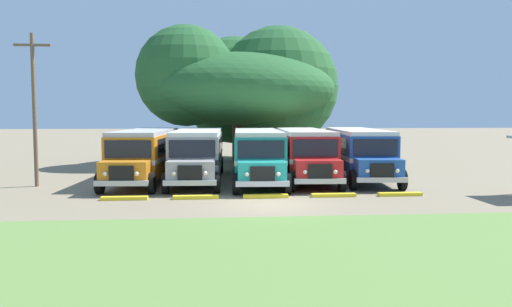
{
  "coord_description": "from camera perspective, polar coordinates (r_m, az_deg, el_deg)",
  "views": [
    {
      "loc": [
        -2.39,
        -20.46,
        3.7
      ],
      "look_at": [
        0.0,
        6.34,
        1.6
      ],
      "focal_mm": 35.36,
      "sensor_mm": 36.0,
      "label": 1
    }
  ],
  "objects": [
    {
      "name": "curb_wheelstop_3",
      "position": [
        22.96,
        8.77,
        -4.68
      ],
      "size": [
        2.0,
        0.36,
        0.15
      ],
      "primitive_type": "cube",
      "color": "yellow",
      "rests_on": "ground_plane"
    },
    {
      "name": "foreground_grass_strip",
      "position": [
        13.9,
        5.09,
        -10.98
      ],
      "size": [
        80.0,
        9.33,
        0.01
      ],
      "primitive_type": "cube",
      "color": "olive",
      "rests_on": "ground_plane"
    },
    {
      "name": "curb_wheelstop_4",
      "position": [
        23.87,
        15.98,
        -4.45
      ],
      "size": [
        2.0,
        0.36,
        0.15
      ],
      "primitive_type": "cube",
      "color": "yellow",
      "rests_on": "ground_plane"
    },
    {
      "name": "utility_pole",
      "position": [
        28.06,
        -23.8,
        4.99
      ],
      "size": [
        1.8,
        0.2,
        7.78
      ],
      "color": "brown",
      "rests_on": "ground_plane"
    },
    {
      "name": "curb_wheelstop_1",
      "position": [
        22.31,
        -6.81,
        -4.92
      ],
      "size": [
        2.0,
        0.36,
        0.15
      ],
      "primitive_type": "cube",
      "color": "yellow",
      "rests_on": "ground_plane"
    },
    {
      "name": "parked_bus_slot_1",
      "position": [
        28.51,
        -6.56,
        0.17
      ],
      "size": [
        3.06,
        10.89,
        2.82
      ],
      "rotation": [
        0.0,
        0.0,
        -1.61
      ],
      "color": "#9E9993",
      "rests_on": "ground_plane"
    },
    {
      "name": "parked_bus_slot_3",
      "position": [
        29.01,
        5.42,
        0.25
      ],
      "size": [
        3.15,
        10.9,
        2.82
      ],
      "rotation": [
        0.0,
        0.0,
        -1.62
      ],
      "color": "red",
      "rests_on": "ground_plane"
    },
    {
      "name": "broad_shade_tree",
      "position": [
        39.53,
        -1.55,
        7.51
      ],
      "size": [
        15.44,
        14.55,
        10.58
      ],
      "color": "brown",
      "rests_on": "ground_plane"
    },
    {
      "name": "parked_bus_slot_0",
      "position": [
        28.85,
        -12.39,
        0.15
      ],
      "size": [
        3.24,
        10.92,
        2.82
      ],
      "rotation": [
        0.0,
        0.0,
        -1.63
      ],
      "color": "orange",
      "rests_on": "ground_plane"
    },
    {
      "name": "curb_wheelstop_0",
      "position": [
        22.61,
        -14.65,
        -4.91
      ],
      "size": [
        2.0,
        0.36,
        0.15
      ],
      "primitive_type": "cube",
      "color": "yellow",
      "rests_on": "ground_plane"
    },
    {
      "name": "parked_bus_slot_2",
      "position": [
        28.0,
        0.15,
        0.12
      ],
      "size": [
        3.14,
        10.9,
        2.82
      ],
      "rotation": [
        0.0,
        0.0,
        -1.62
      ],
      "color": "teal",
      "rests_on": "ground_plane"
    },
    {
      "name": "parked_bus_slot_4",
      "position": [
        29.95,
        11.45,
        0.32
      ],
      "size": [
        3.52,
        10.97,
        2.82
      ],
      "rotation": [
        0.0,
        0.0,
        -1.66
      ],
      "color": "#23519E",
      "rests_on": "ground_plane"
    },
    {
      "name": "curb_wheelstop_2",
      "position": [
        22.42,
        1.09,
        -4.84
      ],
      "size": [
        2.0,
        0.36,
        0.15
      ],
      "primitive_type": "cube",
      "color": "yellow",
      "rests_on": "ground_plane"
    },
    {
      "name": "ground_plane",
      "position": [
        20.93,
        1.55,
        -5.72
      ],
      "size": [
        220.0,
        220.0,
        0.0
      ],
      "primitive_type": "plane",
      "color": "#84755B"
    }
  ]
}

